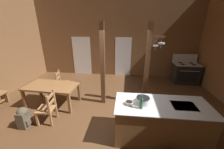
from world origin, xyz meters
The scene contains 15 objects.
ground_plane centered at (0.00, 0.00, -0.05)m, with size 9.06×8.01×0.10m, color brown.
wall_back centered at (0.00, 3.67, 2.20)m, with size 9.06×0.14×4.40m, color brown.
glazed_door_back_left centered at (-1.86, 3.60, 1.02)m, with size 1.00×0.01×2.05m, color white.
glazed_panel_back_right centered at (0.41, 3.60, 1.02)m, with size 0.84×0.01×2.05m, color white.
kitchen_island centered at (1.47, -0.69, 0.47)m, with size 2.17×0.98×0.94m.
stove_range centered at (3.45, 2.98, 0.48)m, with size 1.14×0.83×1.32m.
support_post_with_pot_rack centered at (1.31, 0.87, 1.45)m, with size 0.53×0.20×2.75m.
support_post_center centered at (-0.16, 0.72, 1.37)m, with size 0.14×0.14×2.75m.
dining_table centered at (-1.87, 0.39, 0.65)m, with size 1.74×0.98×0.74m.
ladderback_chair_near_window centered at (-1.96, 1.26, 0.45)m, with size 0.51×0.51×0.95m.
ladderback_chair_by_post centered at (-1.53, -0.48, 0.45)m, with size 0.48×0.48×0.95m.
backpack centered at (-2.10, -0.73, 0.31)m, with size 0.31×0.33×0.60m.
stockpot_on_counter centered at (1.02, -0.70, 1.02)m, with size 0.37×0.30×0.16m.
mixing_bowl_on_counter centered at (0.71, -0.77, 0.97)m, with size 0.19×0.19×0.07m.
bottle_tall_on_counter centered at (0.97, -0.90, 1.07)m, with size 0.07×0.07×0.33m.
Camera 1 is at (0.62, -3.40, 2.65)m, focal length 21.27 mm.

